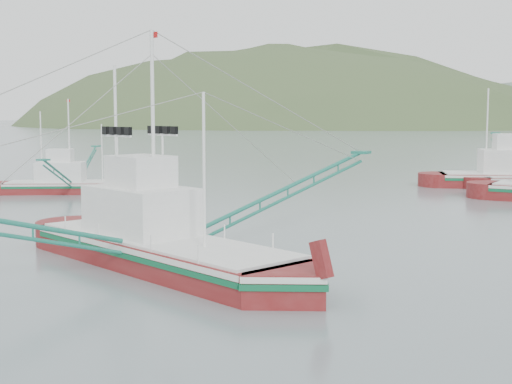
% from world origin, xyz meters
% --- Properties ---
extents(ground, '(1200.00, 1200.00, 0.00)m').
position_xyz_m(ground, '(0.00, 0.00, 0.00)').
color(ground, slate).
rests_on(ground, ground).
extents(main_boat, '(16.71, 28.44, 11.87)m').
position_xyz_m(main_boat, '(-2.50, 1.10, 2.34)').
color(main_boat, maroon).
rests_on(main_boat, ground).
extents(bg_boat_left, '(15.37, 20.74, 9.17)m').
position_xyz_m(bg_boat_left, '(-28.00, 22.90, 1.93)').
color(bg_boat_left, maroon).
rests_on(bg_boat_left, ground).
extents(headland_left, '(448.00, 308.00, 210.00)m').
position_xyz_m(headland_left, '(-180.00, 360.00, 0.00)').
color(headland_left, '#3B4F28').
rests_on(headland_left, ground).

